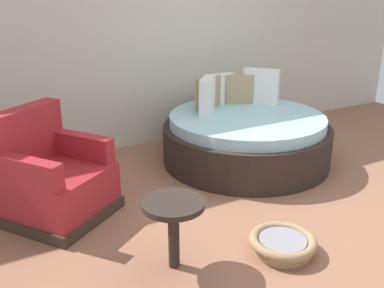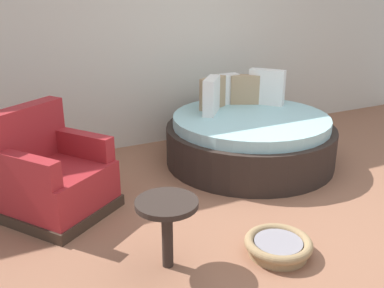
{
  "view_description": "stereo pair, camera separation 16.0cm",
  "coord_description": "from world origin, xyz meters",
  "px_view_note": "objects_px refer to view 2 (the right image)",
  "views": [
    {
      "loc": [
        -2.34,
        -2.51,
        1.9
      ],
      "look_at": [
        -0.55,
        0.71,
        0.55
      ],
      "focal_mm": 40.55,
      "sensor_mm": 36.0,
      "label": 1
    },
    {
      "loc": [
        -2.2,
        -2.58,
        1.9
      ],
      "look_at": [
        -0.55,
        0.71,
        0.55
      ],
      "focal_mm": 40.55,
      "sensor_mm": 36.0,
      "label": 2
    }
  ],
  "objects_px": {
    "side_table": "(167,213)",
    "red_armchair": "(53,178)",
    "round_daybed": "(249,137)",
    "pet_basket": "(278,246)"
  },
  "relations": [
    {
      "from": "round_daybed",
      "to": "side_table",
      "type": "bearing_deg",
      "value": -139.06
    },
    {
      "from": "pet_basket",
      "to": "side_table",
      "type": "relative_size",
      "value": 0.98
    },
    {
      "from": "round_daybed",
      "to": "red_armchair",
      "type": "height_order",
      "value": "round_daybed"
    },
    {
      "from": "round_daybed",
      "to": "pet_basket",
      "type": "bearing_deg",
      "value": -116.61
    },
    {
      "from": "round_daybed",
      "to": "side_table",
      "type": "xyz_separation_m",
      "value": [
        -1.62,
        -1.4,
        0.14
      ]
    },
    {
      "from": "side_table",
      "to": "pet_basket",
      "type": "bearing_deg",
      "value": -16.94
    },
    {
      "from": "side_table",
      "to": "round_daybed",
      "type": "bearing_deg",
      "value": 40.94
    },
    {
      "from": "pet_basket",
      "to": "side_table",
      "type": "distance_m",
      "value": 0.9
    },
    {
      "from": "side_table",
      "to": "red_armchair",
      "type": "bearing_deg",
      "value": 116.1
    },
    {
      "from": "red_armchair",
      "to": "side_table",
      "type": "height_order",
      "value": "red_armchair"
    }
  ]
}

